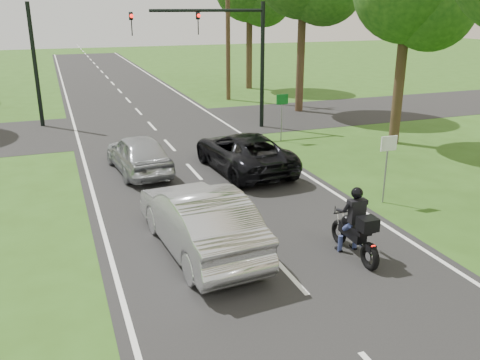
% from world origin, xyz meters
% --- Properties ---
extents(ground, '(140.00, 140.00, 0.00)m').
position_xyz_m(ground, '(0.00, 0.00, 0.00)').
color(ground, '#2C5016').
rests_on(ground, ground).
extents(road, '(8.00, 100.00, 0.01)m').
position_xyz_m(road, '(0.00, 10.00, 0.01)').
color(road, black).
rests_on(road, ground).
extents(cross_road, '(60.00, 7.00, 0.01)m').
position_xyz_m(cross_road, '(0.00, 16.00, 0.01)').
color(cross_road, black).
rests_on(cross_road, ground).
extents(motorcycle_rider, '(0.59, 2.08, 1.79)m').
position_xyz_m(motorcycle_rider, '(1.89, 0.19, 0.70)').
color(motorcycle_rider, black).
rests_on(motorcycle_rider, ground).
extents(dark_suv, '(2.68, 5.23, 1.41)m').
position_xyz_m(dark_suv, '(1.78, 7.55, 0.72)').
color(dark_suv, black).
rests_on(dark_suv, road).
extents(silver_sedan, '(2.14, 5.11, 1.64)m').
position_xyz_m(silver_sedan, '(-1.54, 1.83, 0.83)').
color(silver_sedan, silver).
rests_on(silver_sedan, road).
extents(silver_suv, '(2.08, 4.32, 1.42)m').
position_xyz_m(silver_suv, '(-1.89, 8.65, 0.72)').
color(silver_suv, '#ADB0B5').
rests_on(silver_suv, road).
extents(traffic_signal, '(6.38, 0.44, 6.00)m').
position_xyz_m(traffic_signal, '(3.34, 14.00, 4.14)').
color(traffic_signal, black).
rests_on(traffic_signal, ground).
extents(signal_pole_far, '(0.20, 0.20, 6.00)m').
position_xyz_m(signal_pole_far, '(-5.20, 18.00, 3.00)').
color(signal_pole_far, black).
rests_on(signal_pole_far, ground).
extents(utility_pole_far, '(1.60, 0.28, 10.00)m').
position_xyz_m(utility_pole_far, '(6.20, 22.00, 5.08)').
color(utility_pole_far, '#4F3824').
rests_on(utility_pole_far, ground).
extents(sign_white, '(0.55, 0.07, 2.12)m').
position_xyz_m(sign_white, '(4.70, 2.98, 1.60)').
color(sign_white, slate).
rests_on(sign_white, ground).
extents(sign_green, '(0.55, 0.07, 2.12)m').
position_xyz_m(sign_green, '(4.90, 10.98, 1.60)').
color(sign_green, slate).
rests_on(sign_green, ground).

